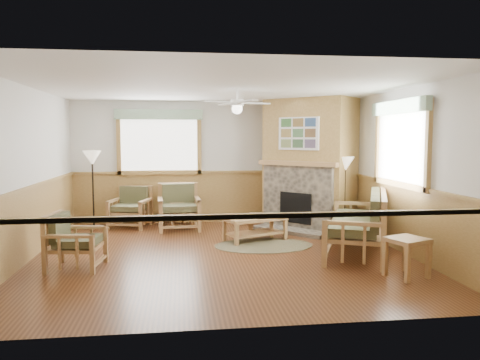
{
  "coord_description": "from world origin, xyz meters",
  "views": [
    {
      "loc": [
        -0.65,
        -7.49,
        1.91
      ],
      "look_at": [
        0.4,
        0.7,
        1.15
      ],
      "focal_mm": 35.0,
      "sensor_mm": 36.0,
      "label": 1
    }
  ],
  "objects": [
    {
      "name": "fireplace",
      "position": [
        2.05,
        2.05,
        1.35
      ],
      "size": [
        3.11,
        3.11,
        2.7
      ],
      "primitive_type": null,
      "rotation": [
        0.0,
        0.0,
        -0.79
      ],
      "color": "#9F7B41",
      "rests_on": "floor"
    },
    {
      "name": "armchair_back_right",
      "position": [
        -0.68,
        2.16,
        0.47
      ],
      "size": [
        0.88,
        0.88,
        0.94
      ],
      "primitive_type": null,
      "rotation": [
        0.0,
        0.0,
        0.06
      ],
      "color": "#A97F4F",
      "rests_on": "floor"
    },
    {
      "name": "wall_back",
      "position": [
        0.0,
        3.0,
        1.35
      ],
      "size": [
        6.0,
        0.02,
        2.7
      ],
      "primitive_type": "cube",
      "color": "silver",
      "rests_on": "floor"
    },
    {
      "name": "ceiling_fan",
      "position": [
        0.3,
        0.3,
        2.66
      ],
      "size": [
        1.59,
        1.59,
        0.36
      ],
      "primitive_type": null,
      "rotation": [
        0.0,
        0.0,
        0.35
      ],
      "color": "white",
      "rests_on": "ceiling"
    },
    {
      "name": "coffee_table",
      "position": [
        0.71,
        0.92,
        0.22
      ],
      "size": [
        1.24,
        0.93,
        0.45
      ],
      "primitive_type": null,
      "rotation": [
        0.0,
        0.0,
        0.38
      ],
      "color": "#A97F4F",
      "rests_on": "floor"
    },
    {
      "name": "floor_lamp_right",
      "position": [
        2.55,
        1.29,
        0.77
      ],
      "size": [
        0.41,
        0.41,
        1.54
      ],
      "primitive_type": null,
      "rotation": [
        0.0,
        0.0,
        0.2
      ],
      "color": "black",
      "rests_on": "floor"
    },
    {
      "name": "wall_front",
      "position": [
        0.0,
        -3.0,
        1.35
      ],
      "size": [
        6.0,
        0.02,
        2.7
      ],
      "primitive_type": "cube",
      "color": "silver",
      "rests_on": "floor"
    },
    {
      "name": "book_red",
      "position": [
        0.86,
        0.87,
        0.48
      ],
      "size": [
        0.25,
        0.32,
        0.03
      ],
      "primitive_type": "cube",
      "rotation": [
        0.0,
        0.0,
        0.12
      ],
      "color": "maroon",
      "rests_on": "coffee_table"
    },
    {
      "name": "end_table_chairs",
      "position": [
        -0.72,
        2.55,
        0.27
      ],
      "size": [
        0.62,
        0.61,
        0.53
      ],
      "primitive_type": null,
      "rotation": [
        0.0,
        0.0,
        0.42
      ],
      "color": "#A97F4F",
      "rests_on": "floor"
    },
    {
      "name": "window_right",
      "position": [
        2.96,
        -0.2,
        2.53
      ],
      "size": [
        0.16,
        1.9,
        1.5
      ],
      "primitive_type": null,
      "color": "white",
      "rests_on": "wall_right"
    },
    {
      "name": "braided_rug",
      "position": [
        0.79,
        0.48,
        0.01
      ],
      "size": [
        2.0,
        2.0,
        0.01
      ],
      "primitive_type": "cylinder",
      "rotation": [
        0.0,
        0.0,
        -0.17
      ],
      "color": "brown",
      "rests_on": "floor"
    },
    {
      "name": "footstool",
      "position": [
        0.89,
        1.29,
        0.21
      ],
      "size": [
        0.58,
        0.58,
        0.42
      ],
      "primitive_type": null,
      "rotation": [
        0.0,
        0.0,
        -0.21
      ],
      "color": "#A97F4F",
      "rests_on": "floor"
    },
    {
      "name": "end_table_sofa",
      "position": [
        2.4,
        -1.58,
        0.27
      ],
      "size": [
        0.62,
        0.61,
        0.54
      ],
      "primitive_type": null,
      "rotation": [
        0.0,
        0.0,
        0.39
      ],
      "color": "#A97F4F",
      "rests_on": "floor"
    },
    {
      "name": "wainscot",
      "position": [
        0.0,
        0.0,
        0.55
      ],
      "size": [
        6.0,
        6.0,
        1.1
      ],
      "primitive_type": null,
      "color": "#9F7B41",
      "rests_on": "floor"
    },
    {
      "name": "floor",
      "position": [
        0.0,
        0.0,
        -0.01
      ],
      "size": [
        6.0,
        6.0,
        0.01
      ],
      "primitive_type": "cube",
      "color": "#552E17",
      "rests_on": "ground"
    },
    {
      "name": "wall_right",
      "position": [
        3.0,
        0.0,
        1.35
      ],
      "size": [
        0.02,
        6.0,
        2.7
      ],
      "primitive_type": "cube",
      "color": "silver",
      "rests_on": "floor"
    },
    {
      "name": "ceiling",
      "position": [
        0.0,
        0.0,
        2.7
      ],
      "size": [
        6.0,
        6.0,
        0.01
      ],
      "primitive_type": "cube",
      "color": "white",
      "rests_on": "floor"
    },
    {
      "name": "book_dark",
      "position": [
        0.56,
        0.99,
        0.47
      ],
      "size": [
        0.31,
        0.33,
        0.03
      ],
      "primitive_type": "cube",
      "rotation": [
        0.0,
        0.0,
        0.5
      ],
      "color": "black",
      "rests_on": "coffee_table"
    },
    {
      "name": "floor_lamp_left",
      "position": [
        -2.47,
        2.53,
        0.82
      ],
      "size": [
        0.46,
        0.46,
        1.64
      ],
      "primitive_type": null,
      "rotation": [
        0.0,
        0.0,
        0.28
      ],
      "color": "black",
      "rests_on": "floor"
    },
    {
      "name": "armchair_left",
      "position": [
        -2.16,
        -0.56,
        0.41
      ],
      "size": [
        0.81,
        0.81,
        0.81
      ],
      "primitive_type": null,
      "rotation": [
        0.0,
        0.0,
        1.45
      ],
      "color": "#A97F4F",
      "rests_on": "floor"
    },
    {
      "name": "sofa",
      "position": [
        2.23,
        -0.18,
        0.5
      ],
      "size": [
        2.37,
        1.7,
        1.01
      ],
      "primitive_type": null,
      "rotation": [
        0.0,
        0.0,
        -1.98
      ],
      "color": "#A97F4F",
      "rests_on": "floor"
    },
    {
      "name": "armchair_back_left",
      "position": [
        -1.72,
        2.55,
        0.43
      ],
      "size": [
        0.93,
        0.93,
        0.85
      ],
      "primitive_type": null,
      "rotation": [
        0.0,
        0.0,
        -0.26
      ],
      "color": "#A97F4F",
      "rests_on": "floor"
    },
    {
      "name": "wall_left",
      "position": [
        -3.0,
        0.0,
        1.35
      ],
      "size": [
        0.02,
        6.0,
        2.7
      ],
      "primitive_type": "cube",
      "color": "silver",
      "rests_on": "floor"
    },
    {
      "name": "window_back",
      "position": [
        -1.1,
        2.96,
        2.53
      ],
      "size": [
        1.9,
        0.16,
        1.5
      ],
      "primitive_type": null,
      "color": "white",
      "rests_on": "wall_back"
    }
  ]
}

